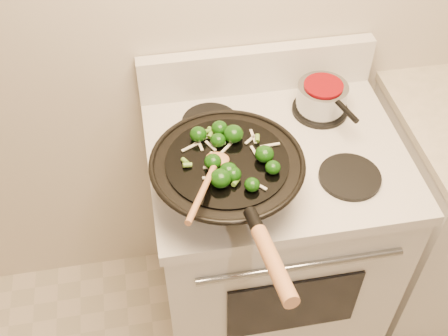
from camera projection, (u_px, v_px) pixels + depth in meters
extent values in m
cube|color=silver|center=(268.00, 243.00, 2.05)|extent=(0.76, 0.64, 0.88)
cube|color=silver|center=(276.00, 155.00, 1.72)|extent=(0.78, 0.66, 0.04)
cube|color=silver|center=(257.00, 69.00, 1.84)|extent=(0.78, 0.05, 0.16)
cylinder|color=#909398|center=(301.00, 267.00, 1.58)|extent=(0.60, 0.02, 0.02)
cube|color=black|center=(293.00, 306.00, 1.75)|extent=(0.42, 0.01, 0.28)
cylinder|color=black|center=(227.00, 193.00, 1.57)|extent=(0.18, 0.18, 0.01)
cylinder|color=black|center=(350.00, 177.00, 1.62)|extent=(0.18, 0.18, 0.01)
cylinder|color=black|center=(210.00, 122.00, 1.78)|extent=(0.18, 0.18, 0.01)
cylinder|color=black|center=(320.00, 109.00, 1.82)|extent=(0.18, 0.18, 0.01)
torus|color=black|center=(227.00, 162.00, 1.48)|extent=(0.42, 0.42, 0.02)
cylinder|color=black|center=(227.00, 162.00, 1.48)|extent=(0.33, 0.33, 0.01)
cylinder|color=black|center=(254.00, 221.00, 1.30)|extent=(0.04, 0.07, 0.04)
cylinder|color=#B47446|center=(274.00, 264.00, 1.19)|extent=(0.06, 0.22, 0.07)
ellipsoid|color=#0E3808|center=(218.00, 140.00, 1.51)|extent=(0.04, 0.04, 0.04)
cylinder|color=#447F2D|center=(223.00, 142.00, 1.52)|extent=(0.02, 0.01, 0.02)
ellipsoid|color=#0E3808|center=(233.00, 174.00, 1.42)|extent=(0.04, 0.04, 0.04)
ellipsoid|color=#0E3808|center=(228.00, 171.00, 1.43)|extent=(0.05, 0.05, 0.04)
ellipsoid|color=#0E3808|center=(198.00, 134.00, 1.52)|extent=(0.05, 0.05, 0.04)
cylinder|color=#447F2D|center=(203.00, 137.00, 1.53)|extent=(0.02, 0.02, 0.01)
ellipsoid|color=#0E3808|center=(252.00, 185.00, 1.40)|extent=(0.04, 0.04, 0.03)
ellipsoid|color=#0E3808|center=(273.00, 167.00, 1.44)|extent=(0.04, 0.04, 0.03)
ellipsoid|color=#0E3808|center=(220.00, 178.00, 1.41)|extent=(0.05, 0.05, 0.05)
cylinder|color=#447F2D|center=(227.00, 182.00, 1.42)|extent=(0.02, 0.02, 0.02)
ellipsoid|color=#0E3808|center=(213.00, 162.00, 1.45)|extent=(0.05, 0.05, 0.04)
ellipsoid|color=#0E3808|center=(219.00, 128.00, 1.54)|extent=(0.05, 0.05, 0.04)
ellipsoid|color=#0E3808|center=(233.00, 134.00, 1.52)|extent=(0.06, 0.06, 0.05)
cylinder|color=#447F2D|center=(239.00, 137.00, 1.53)|extent=(0.02, 0.02, 0.02)
ellipsoid|color=#0E3808|center=(264.00, 154.00, 1.47)|extent=(0.05, 0.05, 0.04)
cube|color=silver|center=(253.00, 136.00, 1.54)|extent=(0.01, 0.06, 0.00)
cube|color=silver|center=(190.00, 147.00, 1.51)|extent=(0.05, 0.03, 0.00)
cube|color=silver|center=(201.00, 140.00, 1.53)|extent=(0.05, 0.03, 0.00)
cube|color=silver|center=(213.00, 179.00, 1.43)|extent=(0.05, 0.02, 0.00)
cube|color=silver|center=(211.00, 146.00, 1.51)|extent=(0.03, 0.04, 0.00)
cube|color=silver|center=(228.00, 146.00, 1.51)|extent=(0.05, 0.05, 0.00)
cube|color=silver|center=(270.00, 145.00, 1.51)|extent=(0.05, 0.01, 0.00)
cube|color=silver|center=(254.00, 151.00, 1.50)|extent=(0.02, 0.04, 0.00)
cube|color=silver|center=(211.00, 168.00, 1.46)|extent=(0.04, 0.01, 0.00)
cube|color=silver|center=(259.00, 185.00, 1.41)|extent=(0.04, 0.04, 0.00)
cube|color=silver|center=(200.00, 145.00, 1.51)|extent=(0.01, 0.05, 0.00)
cube|color=silver|center=(250.00, 140.00, 1.53)|extent=(0.04, 0.03, 0.00)
cylinder|color=#5B8F2E|center=(211.00, 134.00, 1.54)|extent=(0.03, 0.02, 0.01)
cylinder|color=#5B8F2E|center=(185.00, 161.00, 1.47)|extent=(0.03, 0.02, 0.02)
cylinder|color=#5B8F2E|center=(208.00, 131.00, 1.54)|extent=(0.02, 0.03, 0.02)
cylinder|color=#5B8F2E|center=(211.00, 130.00, 1.55)|extent=(0.02, 0.01, 0.02)
cylinder|color=#5B8F2E|center=(257.00, 138.00, 1.52)|extent=(0.02, 0.03, 0.02)
cylinder|color=#5B8F2E|center=(235.00, 139.00, 1.52)|extent=(0.02, 0.03, 0.02)
cylinder|color=#5B8F2E|center=(187.00, 165.00, 1.46)|extent=(0.02, 0.03, 0.02)
cylinder|color=#5B8F2E|center=(236.00, 182.00, 1.42)|extent=(0.02, 0.03, 0.01)
sphere|color=beige|center=(234.00, 140.00, 1.53)|extent=(0.01, 0.01, 0.01)
sphere|color=beige|center=(225.00, 168.00, 1.45)|extent=(0.01, 0.01, 0.01)
sphere|color=beige|center=(208.00, 165.00, 1.46)|extent=(0.01, 0.01, 0.01)
sphere|color=beige|center=(211.00, 153.00, 1.49)|extent=(0.01, 0.01, 0.01)
ellipsoid|color=#B47446|center=(218.00, 159.00, 1.47)|extent=(0.08, 0.07, 0.02)
cylinder|color=#B47446|center=(204.00, 189.00, 1.36)|extent=(0.12, 0.25, 0.07)
cylinder|color=#909398|center=(322.00, 97.00, 1.78)|extent=(0.16, 0.16, 0.09)
cylinder|color=#73050A|center=(324.00, 85.00, 1.75)|extent=(0.12, 0.12, 0.01)
cylinder|color=black|center=(347.00, 112.00, 1.67)|extent=(0.04, 0.10, 0.02)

